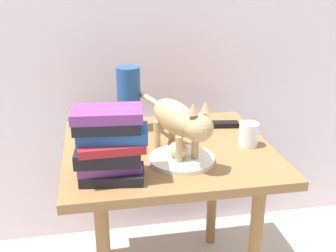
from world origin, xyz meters
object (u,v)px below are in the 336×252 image
object	(u,v)px
side_table	(168,169)
plate	(182,159)
green_vase	(129,99)
bread_roll	(178,149)
tv_remote	(220,124)
cat	(179,120)
candle_jar	(248,136)
book_stack	(110,144)

from	to	relation	value
side_table	plate	bearing A→B (deg)	-78.95
side_table	green_vase	bearing A→B (deg)	120.19
bread_roll	tv_remote	size ratio (longest dim) A/B	0.53
cat	tv_remote	distance (m)	0.36
cat	candle_jar	size ratio (longest dim) A/B	5.45
plate	tv_remote	xyz separation A→B (m)	(0.22, 0.28, 0.00)
candle_jar	plate	bearing A→B (deg)	-162.36
side_table	bread_roll	distance (m)	0.17
candle_jar	green_vase	bearing A→B (deg)	149.26
plate	tv_remote	world-z (taller)	tv_remote
bread_roll	tv_remote	world-z (taller)	bread_roll
green_vase	tv_remote	distance (m)	0.38
green_vase	plate	bearing A→B (deg)	-66.46
candle_jar	book_stack	bearing A→B (deg)	-162.07
candle_jar	tv_remote	xyz separation A→B (m)	(-0.04, 0.20, -0.03)
cat	green_vase	bearing A→B (deg)	115.22
cat	tv_remote	world-z (taller)	cat
green_vase	candle_jar	xyz separation A→B (m)	(0.40, -0.24, -0.09)
plate	candle_jar	distance (m)	0.28
book_stack	candle_jar	world-z (taller)	book_stack
plate	green_vase	distance (m)	0.37
side_table	candle_jar	size ratio (longest dim) A/B	8.61
tv_remote	candle_jar	bearing A→B (deg)	-69.56
green_vase	tv_remote	bearing A→B (deg)	-6.18
side_table	cat	world-z (taller)	cat
plate	cat	xyz separation A→B (m)	(-0.00, 0.03, 0.13)
tv_remote	book_stack	bearing A→B (deg)	-133.38
bread_roll	candle_jar	distance (m)	0.28
bread_roll	book_stack	xyz separation A→B (m)	(-0.23, -0.09, 0.07)
plate	bread_roll	xyz separation A→B (m)	(-0.01, 0.01, 0.03)
plate	cat	bearing A→B (deg)	96.35
bread_roll	green_vase	xyz separation A→B (m)	(-0.13, 0.31, 0.09)
side_table	bread_roll	bearing A→B (deg)	-83.14
candle_jar	tv_remote	bearing A→B (deg)	102.35
side_table	candle_jar	world-z (taller)	candle_jar
bread_roll	cat	size ratio (longest dim) A/B	0.17
book_stack	plate	bearing A→B (deg)	18.25
cat	candle_jar	bearing A→B (deg)	11.02
book_stack	tv_remote	world-z (taller)	book_stack
plate	cat	size ratio (longest dim) A/B	0.47
plate	book_stack	distance (m)	0.27
side_table	cat	bearing A→B (deg)	-77.34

